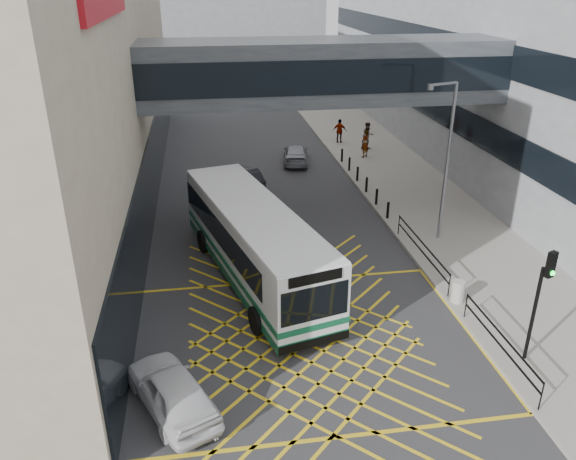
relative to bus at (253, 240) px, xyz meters
name	(u,v)px	position (x,y,z in m)	size (l,w,h in m)	color
ground	(305,343)	(1.31, -5.04, -1.76)	(120.00, 120.00, 0.00)	#333335
building_right	(572,3)	(25.30, 18.96, 8.24)	(24.09, 44.00, 20.00)	gray
building_far	(203,0)	(-0.69, 54.96, 7.24)	(28.00, 16.00, 18.00)	gray
skybridge	(323,71)	(4.31, 6.96, 5.74)	(20.00, 4.10, 3.00)	#3E4348
pavement	(405,185)	(10.31, 9.96, -1.68)	(6.00, 54.00, 0.16)	gray
box_junction	(305,343)	(1.31, -5.04, -1.75)	(12.00, 9.00, 0.01)	gold
bus	(253,240)	(0.00, 0.00, 0.00)	(5.51, 12.00, 3.28)	silver
car_white	(172,390)	(-3.19, -7.66, -1.05)	(1.82, 4.45, 1.41)	silver
car_dark	(245,177)	(0.60, 11.29, -1.12)	(1.59, 4.08, 1.28)	black
car_silver	(296,153)	(4.48, 15.76, -1.11)	(1.75, 4.14, 1.29)	gray
traffic_light	(542,291)	(8.42, -7.29, 1.04)	(0.33, 0.48, 4.06)	black
street_lamp	(445,154)	(9.10, 2.21, 2.67)	(1.66, 0.76, 7.49)	slate
litter_bin	(458,291)	(7.65, -3.45, -1.16)	(0.51, 0.51, 0.88)	#ADA89E
kerb_railings	(452,283)	(7.46, -3.26, -0.88)	(0.05, 12.54, 1.00)	black
bollards	(362,179)	(7.56, 9.96, -1.15)	(0.14, 10.14, 0.90)	black
pedestrian_a	(365,144)	(9.39, 15.74, -0.64)	(0.76, 0.54, 1.92)	gray
pedestrian_b	(368,136)	(10.15, 17.66, -0.62)	(0.96, 0.56, 1.96)	gray
pedestrian_c	(340,131)	(8.54, 19.69, -0.71)	(1.06, 0.51, 1.79)	gray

